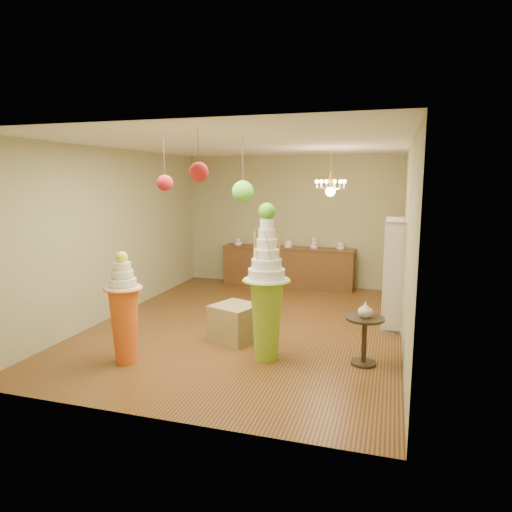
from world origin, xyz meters
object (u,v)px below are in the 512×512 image
(sideboard, at_px, (288,266))
(round_table, at_px, (364,334))
(pedestal_green, at_px, (267,299))
(pedestal_orange, at_px, (125,316))

(sideboard, bearing_deg, round_table, -64.30)
(sideboard, height_order, round_table, sideboard)
(pedestal_green, height_order, pedestal_orange, pedestal_green)
(round_table, bearing_deg, pedestal_orange, -164.41)
(sideboard, xyz_separation_m, round_table, (1.99, -4.14, -0.05))
(pedestal_orange, relative_size, round_table, 2.27)
(pedestal_orange, height_order, sideboard, pedestal_orange)
(pedestal_green, relative_size, round_table, 3.19)
(sideboard, relative_size, round_table, 4.51)
(pedestal_green, relative_size, pedestal_orange, 1.41)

